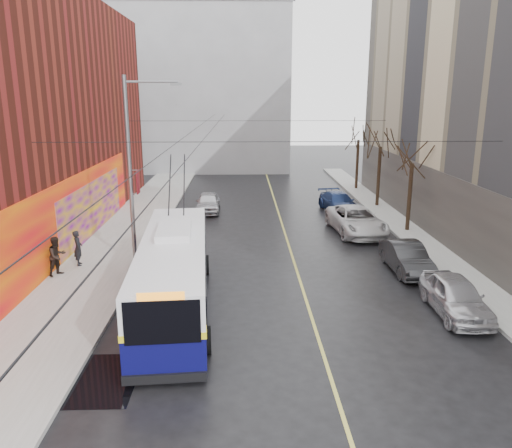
{
  "coord_description": "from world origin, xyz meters",
  "views": [
    {
      "loc": [
        -1.1,
        -13.17,
        8.13
      ],
      "look_at": [
        -0.49,
        7.75,
        2.7
      ],
      "focal_mm": 35.0,
      "sensor_mm": 36.0,
      "label": 1
    }
  ],
  "objects_px": {
    "parked_car_a": "(455,296)",
    "parked_car_c": "(356,220)",
    "trolleybus": "(174,272)",
    "pedestrian_b": "(57,256)",
    "tree_near": "(413,150)",
    "tree_far": "(359,131)",
    "parked_car_d": "(339,202)",
    "pedestrian_a": "(78,248)",
    "following_car": "(208,202)",
    "parked_car_b": "(407,257)",
    "tree_mid": "(381,136)",
    "streetlight_pole": "(133,168)"
  },
  "relations": [
    {
      "from": "parked_car_c",
      "to": "pedestrian_a",
      "type": "height_order",
      "value": "pedestrian_a"
    },
    {
      "from": "parked_car_a",
      "to": "pedestrian_a",
      "type": "distance_m",
      "value": 16.98
    },
    {
      "from": "tree_far",
      "to": "parked_car_b",
      "type": "bearing_deg",
      "value": -96.36
    },
    {
      "from": "tree_far",
      "to": "following_car",
      "type": "height_order",
      "value": "tree_far"
    },
    {
      "from": "tree_near",
      "to": "following_car",
      "type": "bearing_deg",
      "value": 155.1
    },
    {
      "from": "tree_mid",
      "to": "parked_car_b",
      "type": "bearing_deg",
      "value": -99.49
    },
    {
      "from": "trolleybus",
      "to": "pedestrian_b",
      "type": "xyz_separation_m",
      "value": [
        -5.77,
        3.49,
        -0.44
      ]
    },
    {
      "from": "pedestrian_a",
      "to": "pedestrian_b",
      "type": "height_order",
      "value": "pedestrian_b"
    },
    {
      "from": "parked_car_a",
      "to": "parked_car_c",
      "type": "distance_m",
      "value": 11.62
    },
    {
      "from": "tree_far",
      "to": "streetlight_pole",
      "type": "bearing_deg",
      "value": -127.12
    },
    {
      "from": "following_car",
      "to": "parked_car_d",
      "type": "bearing_deg",
      "value": -2.13
    },
    {
      "from": "tree_near",
      "to": "tree_mid",
      "type": "height_order",
      "value": "tree_mid"
    },
    {
      "from": "tree_far",
      "to": "trolleybus",
      "type": "height_order",
      "value": "tree_far"
    },
    {
      "from": "pedestrian_b",
      "to": "pedestrian_a",
      "type": "bearing_deg",
      "value": 12.99
    },
    {
      "from": "parked_car_a",
      "to": "pedestrian_b",
      "type": "height_order",
      "value": "pedestrian_b"
    },
    {
      "from": "tree_mid",
      "to": "pedestrian_b",
      "type": "height_order",
      "value": "tree_mid"
    },
    {
      "from": "streetlight_pole",
      "to": "following_car",
      "type": "height_order",
      "value": "streetlight_pole"
    },
    {
      "from": "streetlight_pole",
      "to": "parked_car_d",
      "type": "bearing_deg",
      "value": 43.93
    },
    {
      "from": "streetlight_pole",
      "to": "parked_car_b",
      "type": "distance_m",
      "value": 13.49
    },
    {
      "from": "tree_far",
      "to": "pedestrian_a",
      "type": "xyz_separation_m",
      "value": [
        -17.99,
        -20.04,
        -4.14
      ]
    },
    {
      "from": "tree_mid",
      "to": "pedestrian_b",
      "type": "xyz_separation_m",
      "value": [
        -18.5,
        -14.42,
        -4.2
      ]
    },
    {
      "from": "parked_car_c",
      "to": "tree_mid",
      "type": "bearing_deg",
      "value": 60.83
    },
    {
      "from": "following_car",
      "to": "pedestrian_b",
      "type": "xyz_separation_m",
      "value": [
        -5.98,
        -13.23,
        0.37
      ]
    },
    {
      "from": "parked_car_b",
      "to": "tree_far",
      "type": "bearing_deg",
      "value": 82.15
    },
    {
      "from": "parked_car_d",
      "to": "pedestrian_a",
      "type": "bearing_deg",
      "value": -151.65
    },
    {
      "from": "following_car",
      "to": "streetlight_pole",
      "type": "bearing_deg",
      "value": -102.89
    },
    {
      "from": "streetlight_pole",
      "to": "parked_car_c",
      "type": "xyz_separation_m",
      "value": [
        11.94,
        5.82,
        -4.05
      ]
    },
    {
      "from": "parked_car_b",
      "to": "following_car",
      "type": "xyz_separation_m",
      "value": [
        -10.17,
        12.82,
        -0.01
      ]
    },
    {
      "from": "tree_far",
      "to": "parked_car_b",
      "type": "xyz_separation_m",
      "value": [
        -2.34,
        -21.01,
        -4.45
      ]
    },
    {
      "from": "parked_car_a",
      "to": "parked_car_c",
      "type": "relative_size",
      "value": 0.74
    },
    {
      "from": "tree_mid",
      "to": "following_car",
      "type": "bearing_deg",
      "value": -174.56
    },
    {
      "from": "tree_mid",
      "to": "pedestrian_a",
      "type": "height_order",
      "value": "tree_mid"
    },
    {
      "from": "tree_mid",
      "to": "parked_car_b",
      "type": "distance_m",
      "value": 14.92
    },
    {
      "from": "pedestrian_b",
      "to": "tree_mid",
      "type": "bearing_deg",
      "value": -18.93
    },
    {
      "from": "tree_mid",
      "to": "parked_car_a",
      "type": "distance_m",
      "value": 19.39
    },
    {
      "from": "tree_far",
      "to": "pedestrian_b",
      "type": "xyz_separation_m",
      "value": [
        -18.5,
        -21.42,
        -4.09
      ]
    },
    {
      "from": "tree_mid",
      "to": "parked_car_d",
      "type": "xyz_separation_m",
      "value": [
        -3.18,
        -1.48,
        -4.57
      ]
    },
    {
      "from": "trolleybus",
      "to": "parked_car_d",
      "type": "relative_size",
      "value": 2.45
    },
    {
      "from": "parked_car_a",
      "to": "parked_car_d",
      "type": "height_order",
      "value": "parked_car_a"
    },
    {
      "from": "tree_near",
      "to": "parked_car_d",
      "type": "bearing_deg",
      "value": 119.92
    },
    {
      "from": "parked_car_d",
      "to": "pedestrian_a",
      "type": "xyz_separation_m",
      "value": [
        -14.82,
        -11.56,
        0.32
      ]
    },
    {
      "from": "tree_near",
      "to": "pedestrian_a",
      "type": "height_order",
      "value": "tree_near"
    },
    {
      "from": "tree_far",
      "to": "parked_car_a",
      "type": "distance_m",
      "value": 26.2
    },
    {
      "from": "streetlight_pole",
      "to": "tree_near",
      "type": "height_order",
      "value": "streetlight_pole"
    },
    {
      "from": "parked_car_c",
      "to": "tree_near",
      "type": "bearing_deg",
      "value": -1.86
    },
    {
      "from": "tree_near",
      "to": "tree_mid",
      "type": "xyz_separation_m",
      "value": [
        0.0,
        7.0,
        0.28
      ]
    },
    {
      "from": "tree_near",
      "to": "parked_car_d",
      "type": "xyz_separation_m",
      "value": [
        -3.18,
        5.52,
        -4.29
      ]
    },
    {
      "from": "tree_near",
      "to": "parked_car_c",
      "type": "distance_m",
      "value": 5.27
    },
    {
      "from": "trolleybus",
      "to": "parked_car_c",
      "type": "distance_m",
      "value": 14.36
    },
    {
      "from": "tree_far",
      "to": "pedestrian_b",
      "type": "bearing_deg",
      "value": -130.82
    }
  ]
}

